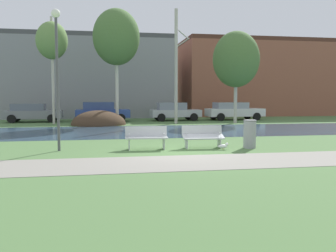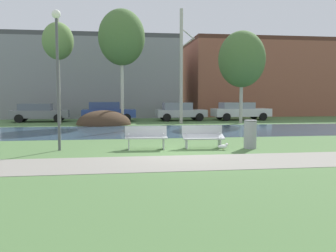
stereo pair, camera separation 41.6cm
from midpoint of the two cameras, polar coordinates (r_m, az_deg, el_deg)
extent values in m
plane|color=#4C703D|center=(22.69, -3.70, -0.33)|extent=(120.00, 120.00, 0.00)
cube|color=gray|center=(10.99, 2.87, -5.77)|extent=(60.00, 2.55, 0.01)
cube|color=#2D475B|center=(20.80, -3.15, -0.78)|extent=(80.00, 7.47, 0.01)
ellipsoid|color=#423021|center=(25.83, -11.42, 0.20)|extent=(3.84, 3.54, 2.04)
cube|color=#B2B5B7|center=(13.51, -4.31, -1.89)|extent=(1.62, 0.55, 0.05)
cube|color=#B2B5B7|center=(13.77, -4.38, -0.85)|extent=(1.60, 0.15, 0.40)
cube|color=#B2B5B7|center=(13.58, -7.09, -2.84)|extent=(0.06, 0.43, 0.45)
cube|color=#B2B5B7|center=(13.65, -1.56, -2.76)|extent=(0.06, 0.43, 0.45)
cylinder|color=#B2B5B7|center=(13.50, -7.10, -1.32)|extent=(0.05, 0.28, 0.04)
cylinder|color=#B2B5B7|center=(13.57, -1.55, -1.26)|extent=(0.05, 0.28, 0.04)
cube|color=#B2B5B7|center=(13.89, 4.79, -1.71)|extent=(1.62, 0.54, 0.18)
cube|color=#B2B5B7|center=(14.14, 4.56, -0.70)|extent=(1.60, 0.15, 0.40)
cube|color=#B2B5B7|center=(13.86, 2.07, -2.65)|extent=(0.06, 0.43, 0.45)
cube|color=#B2B5B7|center=(14.13, 7.33, -2.54)|extent=(0.06, 0.43, 0.45)
cylinder|color=#B2B5B7|center=(13.78, 2.11, -1.17)|extent=(0.05, 0.28, 0.04)
cylinder|color=#B2B5B7|center=(14.05, 7.39, -1.09)|extent=(0.05, 0.28, 0.04)
cylinder|color=gray|center=(14.24, 12.05, -1.24)|extent=(0.48, 0.48, 1.10)
torus|color=#545557|center=(14.20, 12.09, 0.83)|extent=(0.51, 0.51, 0.04)
ellipsoid|color=white|center=(13.66, 7.84, -3.24)|extent=(0.36, 0.16, 0.16)
sphere|color=white|center=(13.70, 8.48, -2.89)|extent=(0.11, 0.11, 0.11)
cone|color=gold|center=(13.72, 8.73, -2.88)|extent=(0.06, 0.04, 0.04)
cylinder|color=gold|center=(13.65, 7.94, -3.55)|extent=(0.01, 0.01, 0.10)
cylinder|color=gold|center=(13.71, 7.86, -3.51)|extent=(0.01, 0.01, 0.10)
cylinder|color=#4C4C51|center=(13.77, -18.00, 6.19)|extent=(0.10, 0.10, 4.82)
sphere|color=white|center=(14.07, -18.28, 16.67)|extent=(0.32, 0.32, 0.32)
cylinder|color=#BCB7A8|center=(27.33, -18.30, 8.33)|extent=(0.18, 0.18, 7.65)
ellipsoid|color=#668947|center=(27.55, -18.42, 12.78)|extent=(2.22, 2.22, 2.66)
cylinder|color=beige|center=(26.49, -8.62, 9.02)|extent=(0.22, 0.22, 8.01)
ellipsoid|color=#4C7038|center=(26.75, -8.68, 13.82)|extent=(3.35, 3.35, 4.02)
cylinder|color=#BCB7A8|center=(26.57, 0.84, 9.41)|extent=(0.24, 0.24, 8.32)
cylinder|color=#BCB7A8|center=(27.26, 1.90, 13.12)|extent=(0.81, 1.13, 0.58)
cylinder|color=#BCB7A8|center=(26.51, 1.94, 14.40)|extent=(0.90, 0.87, 0.47)
cylinder|color=#BCB7A8|center=(27.42, 10.29, 6.85)|extent=(0.25, 0.25, 6.09)
ellipsoid|color=#4C7038|center=(27.54, 10.34, 10.39)|extent=(3.46, 3.46, 4.15)
cube|color=slate|center=(29.80, -20.98, 1.77)|extent=(4.38, 1.85, 0.59)
cube|color=slate|center=(29.84, -21.66, 2.82)|extent=(2.47, 1.59, 0.52)
cylinder|color=black|center=(30.47, -18.04, 1.35)|extent=(0.65, 0.24, 0.64)
cylinder|color=black|center=(28.76, -18.43, 1.15)|extent=(0.65, 0.24, 0.64)
cylinder|color=black|center=(30.93, -23.31, 1.24)|extent=(0.65, 0.24, 0.64)
cylinder|color=black|center=(29.25, -23.99, 1.04)|extent=(0.65, 0.24, 0.64)
cube|color=#2D4793|center=(29.07, -10.72, 1.97)|extent=(4.27, 1.88, 0.63)
cube|color=#32457F|center=(29.05, -11.40, 3.17)|extent=(2.41, 1.61, 0.60)
cylinder|color=black|center=(30.01, -8.07, 1.49)|extent=(0.65, 0.24, 0.64)
cylinder|color=black|center=(28.27, -7.86, 1.29)|extent=(0.65, 0.24, 0.64)
cylinder|color=black|center=(29.98, -13.39, 1.40)|extent=(0.65, 0.24, 0.64)
cylinder|color=black|center=(28.23, -13.50, 1.20)|extent=(0.65, 0.24, 0.64)
cube|color=#B2B5BC|center=(29.63, 0.78, 2.05)|extent=(4.12, 1.90, 0.58)
cube|color=gray|center=(29.54, 0.16, 3.18)|extent=(2.32, 1.63, 0.59)
cylinder|color=black|center=(30.82, 2.86, 1.61)|extent=(0.65, 0.24, 0.64)
cylinder|color=black|center=(29.10, 3.73, 1.42)|extent=(0.65, 0.24, 0.64)
cylinder|color=black|center=(30.27, -2.06, 1.56)|extent=(0.65, 0.24, 0.64)
cylinder|color=black|center=(28.52, -1.48, 1.36)|extent=(0.65, 0.24, 0.64)
cube|color=silver|center=(30.93, 10.18, 2.16)|extent=(4.83, 2.01, 0.65)
cube|color=#949AAC|center=(30.77, 9.53, 3.25)|extent=(2.72, 1.72, 0.52)
cylinder|color=black|center=(32.41, 12.15, 1.67)|extent=(0.65, 0.24, 0.64)
cylinder|color=black|center=(30.71, 13.54, 1.48)|extent=(0.65, 0.24, 0.64)
cylinder|color=black|center=(31.28, 6.85, 1.63)|extent=(0.65, 0.24, 0.64)
cylinder|color=black|center=(29.52, 7.99, 1.44)|extent=(0.65, 0.24, 0.64)
cube|color=gray|center=(36.90, -12.70, 7.17)|extent=(15.98, 8.75, 7.26)
cube|color=#48484B|center=(37.26, -12.81, 13.06)|extent=(15.98, 8.75, 0.40)
cube|color=brown|center=(41.06, 14.48, 7.01)|extent=(17.98, 8.48, 7.45)
cube|color=#4E2C21|center=(41.41, 14.60, 12.44)|extent=(17.98, 8.48, 0.40)
camera|label=1|loc=(0.21, -90.86, -0.07)|focal=38.32mm
camera|label=2|loc=(0.21, 89.14, 0.07)|focal=38.32mm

